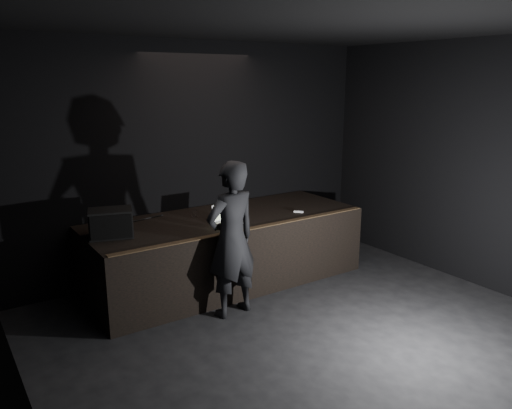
{
  "coord_description": "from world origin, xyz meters",
  "views": [
    {
      "loc": [
        -3.5,
        -3.3,
        2.94
      ],
      "look_at": [
        0.25,
        2.3,
        1.24
      ],
      "focal_mm": 35.0,
      "sensor_mm": 36.0,
      "label": 1
    }
  ],
  "objects": [
    {
      "name": "ground",
      "position": [
        0.0,
        0.0,
        0.0
      ],
      "size": [
        7.0,
        7.0,
        0.0
      ],
      "primitive_type": "plane",
      "color": "black",
      "rests_on": "ground"
    },
    {
      "name": "wii_remote",
      "position": [
        1.02,
        2.32,
        1.01
      ],
      "size": [
        0.12,
        0.13,
        0.03
      ],
      "primitive_type": "cube",
      "rotation": [
        0.0,
        0.0,
        0.77
      ],
      "color": "white",
      "rests_on": "stage_riser"
    },
    {
      "name": "laptop",
      "position": [
        -0.14,
        2.46,
        1.06
      ],
      "size": [
        0.36,
        0.33,
        0.24
      ],
      "rotation": [
        0.0,
        0.0,
        -0.05
      ],
      "color": "white",
      "rests_on": "stage_riser"
    },
    {
      "name": "person",
      "position": [
        -0.47,
        1.78,
        1.0
      ],
      "size": [
        0.78,
        0.57,
        1.99
      ],
      "primitive_type": "imported",
      "rotation": [
        0.0,
        0.0,
        3.27
      ],
      "color": "black",
      "rests_on": "ground"
    },
    {
      "name": "room_walls",
      "position": [
        0.0,
        0.0,
        2.02
      ],
      "size": [
        6.1,
        7.1,
        3.52
      ],
      "color": "black",
      "rests_on": "ground"
    },
    {
      "name": "stage_riser",
      "position": [
        0.0,
        2.73,
        0.5
      ],
      "size": [
        4.0,
        1.5,
        1.0
      ],
      "primitive_type": "cube",
      "color": "black",
      "rests_on": "ground"
    },
    {
      "name": "beer_can",
      "position": [
        -0.05,
        2.49,
        1.07
      ],
      "size": [
        0.06,
        0.06,
        0.14
      ],
      "color": "silver",
      "rests_on": "stage_riser"
    },
    {
      "name": "riser_lip",
      "position": [
        0.0,
        2.02,
        1.01
      ],
      "size": [
        3.92,
        0.1,
        0.01
      ],
      "primitive_type": "cube",
      "color": "brown",
      "rests_on": "stage_riser"
    },
    {
      "name": "stage_monitor",
      "position": [
        -1.67,
        2.72,
        1.18
      ],
      "size": [
        0.62,
        0.52,
        0.35
      ],
      "rotation": [
        0.0,
        0.0,
        -0.3
      ],
      "color": "black",
      "rests_on": "stage_riser"
    },
    {
      "name": "plastic_cup",
      "position": [
        -0.37,
        2.98,
        1.05
      ],
      "size": [
        0.08,
        0.08,
        0.09
      ],
      "primitive_type": "cylinder",
      "color": "white",
      "rests_on": "stage_riser"
    },
    {
      "name": "cable",
      "position": [
        -1.22,
        3.2,
        1.01
      ],
      "size": [
        0.96,
        0.19,
        0.02
      ],
      "primitive_type": "cylinder",
      "rotation": [
        0.0,
        1.57,
        0.18
      ],
      "color": "black",
      "rests_on": "stage_riser"
    }
  ]
}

